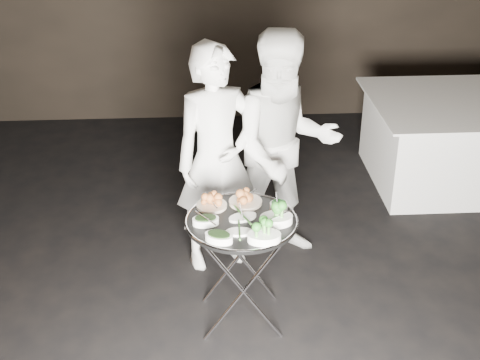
{
  "coord_description": "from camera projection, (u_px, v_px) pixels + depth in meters",
  "views": [
    {
      "loc": [
        -0.1,
        -3.48,
        2.85
      ],
      "look_at": [
        0.12,
        0.14,
        0.95
      ],
      "focal_mm": 50.0,
      "sensor_mm": 36.0,
      "label": 1
    }
  ],
  "objects": [
    {
      "name": "broccoli_bowl_b",
      "position": [
        264.0,
        235.0,
        3.83
      ],
      "size": [
        0.2,
        0.15,
        0.08
      ],
      "rotation": [
        0.0,
        0.0,
        -0.05
      ],
      "color": "white",
      "rests_on": "serving_tray"
    },
    {
      "name": "potato_plate_b",
      "position": [
        245.0,
        199.0,
        4.22
      ],
      "size": [
        0.21,
        0.21,
        0.08
      ],
      "rotation": [
        0.0,
        0.0,
        -0.12
      ],
      "color": "beige",
      "rests_on": "serving_tray"
    },
    {
      "name": "asparagus_plate_b",
      "position": [
        239.0,
        231.0,
        3.91
      ],
      "size": [
        0.16,
        0.09,
        0.03
      ],
      "rotation": [
        0.0,
        0.0,
        -0.03
      ],
      "color": "white",
      "rests_on": "serving_tray"
    },
    {
      "name": "waiter_right",
      "position": [
        284.0,
        148.0,
        4.72
      ],
      "size": [
        0.93,
        0.78,
        1.71
      ],
      "primitive_type": "imported",
      "rotation": [
        0.0,
        0.0,
        0.17
      ],
      "color": "silver",
      "rests_on": "floor"
    },
    {
      "name": "broccoli_bowl_a",
      "position": [
        276.0,
        218.0,
        4.0
      ],
      "size": [
        0.21,
        0.17,
        0.08
      ],
      "rotation": [
        0.0,
        0.0,
        0.12
      ],
      "color": "white",
      "rests_on": "serving_tray"
    },
    {
      "name": "spinach_bowl_a",
      "position": [
        206.0,
        220.0,
        3.99
      ],
      "size": [
        0.17,
        0.12,
        0.07
      ],
      "rotation": [
        0.0,
        0.0,
        0.08
      ],
      "color": "white",
      "rests_on": "serving_tray"
    },
    {
      "name": "tray_stand",
      "position": [
        241.0,
        266.0,
        4.21
      ],
      "size": [
        0.5,
        0.43,
        0.74
      ],
      "rotation": [
        0.0,
        0.0,
        -0.02
      ],
      "color": "silver",
      "rests_on": "floor"
    },
    {
      "name": "waiter_left",
      "position": [
        217.0,
        159.0,
        4.62
      ],
      "size": [
        0.7,
        0.58,
        1.66
      ],
      "primitive_type": "imported",
      "rotation": [
        0.0,
        0.0,
        0.35
      ],
      "color": "silver",
      "rests_on": "floor"
    },
    {
      "name": "floor",
      "position": [
        223.0,
        320.0,
        4.42
      ],
      "size": [
        6.0,
        7.0,
        0.05
      ],
      "primitive_type": "cube",
      "color": "black",
      "rests_on": "ground"
    },
    {
      "name": "potato_plate_a",
      "position": [
        212.0,
        203.0,
        4.18
      ],
      "size": [
        0.19,
        0.19,
        0.07
      ],
      "rotation": [
        0.0,
        0.0,
        0.11
      ],
      "color": "beige",
      "rests_on": "serving_tray"
    },
    {
      "name": "greens_bowl",
      "position": [
        279.0,
        205.0,
        4.15
      ],
      "size": [
        0.11,
        0.11,
        0.07
      ],
      "rotation": [
        0.0,
        0.0,
        -0.09
      ],
      "color": "white",
      "rests_on": "serving_tray"
    },
    {
      "name": "dining_table",
      "position": [
        443.0,
        141.0,
        5.96
      ],
      "size": [
        1.35,
        1.35,
        0.77
      ],
      "rotation": [
        0.0,
        0.0,
        0.0
      ],
      "color": "white",
      "rests_on": "floor"
    },
    {
      "name": "serving_utensils",
      "position": [
        244.0,
        207.0,
        4.09
      ],
      "size": [
        0.59,
        0.43,
        0.01
      ],
      "color": "silver",
      "rests_on": "serving_tray"
    },
    {
      "name": "asparagus_plate_a",
      "position": [
        243.0,
        216.0,
        4.06
      ],
      "size": [
        0.2,
        0.16,
        0.04
      ],
      "rotation": [
        0.0,
        0.0,
        0.37
      ],
      "color": "white",
      "rests_on": "serving_tray"
    },
    {
      "name": "serving_tray",
      "position": [
        241.0,
        221.0,
        4.06
      ],
      "size": [
        0.69,
        0.69,
        0.04
      ],
      "color": "black",
      "rests_on": "tray_stand"
    },
    {
      "name": "spinach_bowl_b",
      "position": [
        219.0,
        236.0,
        3.83
      ],
      "size": [
        0.2,
        0.17,
        0.07
      ],
      "rotation": [
        0.0,
        0.0,
        -0.41
      ],
      "color": "white",
      "rests_on": "serving_tray"
    }
  ]
}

